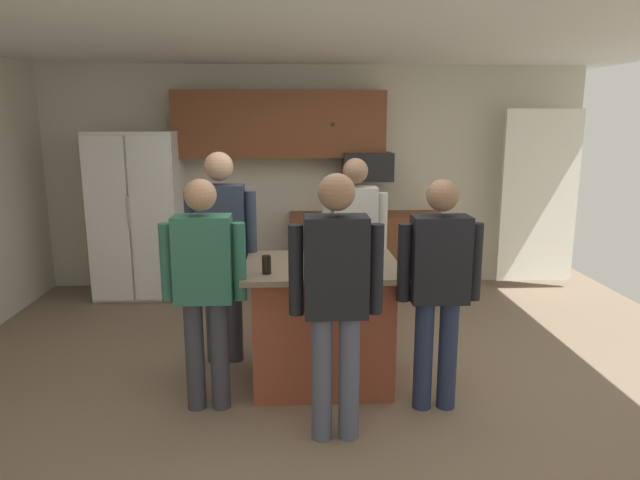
{
  "coord_description": "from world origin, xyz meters",
  "views": [
    {
      "loc": [
        -0.27,
        -4.06,
        1.99
      ],
      "look_at": [
        -0.05,
        0.34,
        1.05
      ],
      "focal_mm": 32.09,
      "sensor_mm": 36.0,
      "label": 1
    }
  ],
  "objects_px": {
    "tumbler_amber": "(372,260)",
    "glass_stout_tall": "(343,248)",
    "person_guest_left": "(204,281)",
    "glass_pilsner": "(350,255)",
    "kitchen_island": "(322,322)",
    "person_host_foreground": "(439,281)",
    "microwave_over_range": "(367,167)",
    "glass_dark_ale": "(267,265)",
    "person_guest_right": "(336,291)",
    "person_guest_by_door": "(355,239)",
    "refrigerator": "(139,215)",
    "mug_ceramic_white": "(326,268)",
    "glass_short_whisky": "(368,255)",
    "mug_blue_stoneware": "(362,253)",
    "person_elder_center": "(222,243)"
  },
  "relations": [
    {
      "from": "person_host_foreground",
      "to": "microwave_over_range",
      "type": "bearing_deg",
      "value": -56.98
    },
    {
      "from": "person_elder_center",
      "to": "glass_dark_ale",
      "type": "relative_size",
      "value": 13.46
    },
    {
      "from": "kitchen_island",
      "to": "mug_blue_stoneware",
      "type": "relative_size",
      "value": 8.66
    },
    {
      "from": "person_guest_right",
      "to": "person_guest_left",
      "type": "distance_m",
      "value": 0.96
    },
    {
      "from": "glass_dark_ale",
      "to": "tumbler_amber",
      "type": "bearing_deg",
      "value": 6.88
    },
    {
      "from": "kitchen_island",
      "to": "person_elder_center",
      "type": "bearing_deg",
      "value": 152.01
    },
    {
      "from": "person_guest_by_door",
      "to": "glass_stout_tall",
      "type": "relative_size",
      "value": 11.49
    },
    {
      "from": "glass_dark_ale",
      "to": "person_elder_center",
      "type": "bearing_deg",
      "value": 119.93
    },
    {
      "from": "refrigerator",
      "to": "kitchen_island",
      "type": "xyz_separation_m",
      "value": [
        1.95,
        -2.34,
        -0.46
      ]
    },
    {
      "from": "microwave_over_range",
      "to": "tumbler_amber",
      "type": "bearing_deg",
      "value": -96.59
    },
    {
      "from": "glass_dark_ale",
      "to": "mug_blue_stoneware",
      "type": "xyz_separation_m",
      "value": [
        0.71,
        0.38,
        -0.02
      ]
    },
    {
      "from": "microwave_over_range",
      "to": "glass_short_whisky",
      "type": "bearing_deg",
      "value": -97.15
    },
    {
      "from": "person_host_foreground",
      "to": "kitchen_island",
      "type": "bearing_deg",
      "value": 0.0
    },
    {
      "from": "glass_stout_tall",
      "to": "tumbler_amber",
      "type": "xyz_separation_m",
      "value": [
        0.18,
        -0.36,
        -0.01
      ]
    },
    {
      "from": "person_elder_center",
      "to": "glass_dark_ale",
      "type": "xyz_separation_m",
      "value": [
        0.39,
        -0.68,
        -0.01
      ]
    },
    {
      "from": "mug_blue_stoneware",
      "to": "person_elder_center",
      "type": "bearing_deg",
      "value": 164.59
    },
    {
      "from": "person_host_foreground",
      "to": "person_guest_left",
      "type": "xyz_separation_m",
      "value": [
        -1.58,
        0.07,
        0.0
      ]
    },
    {
      "from": "microwave_over_range",
      "to": "person_guest_right",
      "type": "height_order",
      "value": "person_guest_right"
    },
    {
      "from": "microwave_over_range",
      "to": "glass_short_whisky",
      "type": "xyz_separation_m",
      "value": [
        -0.31,
        -2.48,
        -0.45
      ]
    },
    {
      "from": "glass_stout_tall",
      "to": "mug_blue_stoneware",
      "type": "relative_size",
      "value": 1.1
    },
    {
      "from": "glass_pilsner",
      "to": "kitchen_island",
      "type": "bearing_deg",
      "value": 166.59
    },
    {
      "from": "mug_blue_stoneware",
      "to": "glass_stout_tall",
      "type": "bearing_deg",
      "value": 150.29
    },
    {
      "from": "glass_short_whisky",
      "to": "glass_stout_tall",
      "type": "bearing_deg",
      "value": 127.18
    },
    {
      "from": "tumbler_amber",
      "to": "glass_stout_tall",
      "type": "bearing_deg",
      "value": 115.82
    },
    {
      "from": "microwave_over_range",
      "to": "person_guest_left",
      "type": "relative_size",
      "value": 0.35
    },
    {
      "from": "mug_ceramic_white",
      "to": "glass_short_whisky",
      "type": "xyz_separation_m",
      "value": [
        0.33,
        0.28,
        0.03
      ]
    },
    {
      "from": "person_host_foreground",
      "to": "glass_short_whisky",
      "type": "bearing_deg",
      "value": -14.54
    },
    {
      "from": "mug_ceramic_white",
      "to": "person_host_foreground",
      "type": "bearing_deg",
      "value": -11.06
    },
    {
      "from": "person_guest_by_door",
      "to": "person_guest_left",
      "type": "height_order",
      "value": "person_guest_by_door"
    },
    {
      "from": "kitchen_island",
      "to": "person_host_foreground",
      "type": "height_order",
      "value": "person_host_foreground"
    },
    {
      "from": "glass_dark_ale",
      "to": "person_host_foreground",
      "type": "bearing_deg",
      "value": -9.61
    },
    {
      "from": "refrigerator",
      "to": "mug_ceramic_white",
      "type": "relative_size",
      "value": 15.03
    },
    {
      "from": "person_guest_right",
      "to": "person_host_foreground",
      "type": "distance_m",
      "value": 0.81
    },
    {
      "from": "glass_pilsner",
      "to": "tumbler_amber",
      "type": "relative_size",
      "value": 1.18
    },
    {
      "from": "microwave_over_range",
      "to": "kitchen_island",
      "type": "distance_m",
      "value": 2.72
    },
    {
      "from": "person_guest_right",
      "to": "person_guest_by_door",
      "type": "height_order",
      "value": "person_guest_right"
    },
    {
      "from": "refrigerator",
      "to": "person_host_foreground",
      "type": "distance_m",
      "value": 3.89
    },
    {
      "from": "person_guest_right",
      "to": "glass_dark_ale",
      "type": "xyz_separation_m",
      "value": [
        -0.44,
        0.55,
        0.03
      ]
    },
    {
      "from": "glass_short_whisky",
      "to": "glass_dark_ale",
      "type": "bearing_deg",
      "value": -162.54
    },
    {
      "from": "person_guest_by_door",
      "to": "mug_blue_stoneware",
      "type": "xyz_separation_m",
      "value": [
        -0.02,
        -0.64,
        0.02
      ]
    },
    {
      "from": "microwave_over_range",
      "to": "kitchen_island",
      "type": "relative_size",
      "value": 0.49
    },
    {
      "from": "kitchen_island",
      "to": "glass_pilsner",
      "type": "xyz_separation_m",
      "value": [
        0.21,
        -0.05,
        0.54
      ]
    },
    {
      "from": "person_host_foreground",
      "to": "mug_ceramic_white",
      "type": "bearing_deg",
      "value": 19.77
    },
    {
      "from": "glass_pilsner",
      "to": "glass_short_whisky",
      "type": "xyz_separation_m",
      "value": [
        0.13,
        0.02,
        -0.0
      ]
    },
    {
      "from": "person_host_foreground",
      "to": "glass_dark_ale",
      "type": "bearing_deg",
      "value": 21.22
    },
    {
      "from": "tumbler_amber",
      "to": "person_host_foreground",
      "type": "bearing_deg",
      "value": -34.61
    },
    {
      "from": "person_guest_left",
      "to": "tumbler_amber",
      "type": "height_order",
      "value": "person_guest_left"
    },
    {
      "from": "glass_pilsner",
      "to": "glass_dark_ale",
      "type": "height_order",
      "value": "glass_pilsner"
    },
    {
      "from": "glass_pilsner",
      "to": "glass_stout_tall",
      "type": "bearing_deg",
      "value": 98.2
    },
    {
      "from": "person_elder_center",
      "to": "mug_blue_stoneware",
      "type": "relative_size",
      "value": 13.17
    }
  ]
}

